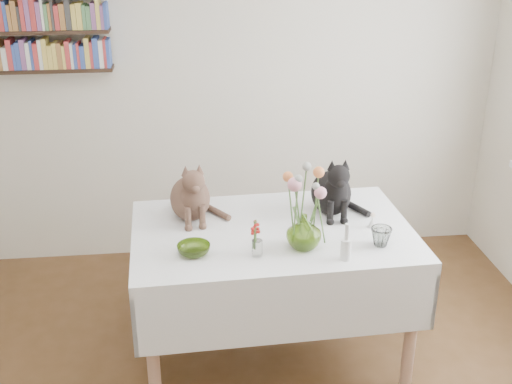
{
  "coord_description": "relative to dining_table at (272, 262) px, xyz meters",
  "views": [
    {
      "loc": [
        -0.14,
        -2.01,
        2.31
      ],
      "look_at": [
        0.18,
        0.87,
        1.05
      ],
      "focal_mm": 45.0,
      "sensor_mm": 36.0,
      "label": 1
    }
  ],
  "objects": [
    {
      "name": "room",
      "position": [
        -0.28,
        -0.97,
        0.66
      ],
      "size": [
        4.08,
        4.58,
        2.58
      ],
      "color": "brown",
      "rests_on": "ground"
    },
    {
      "name": "dining_table",
      "position": [
        0.0,
        0.0,
        0.0
      ],
      "size": [
        1.5,
        1.0,
        0.79
      ],
      "color": "white",
      "rests_on": "room"
    },
    {
      "name": "tabby_cat",
      "position": [
        -0.43,
        0.2,
        0.37
      ],
      "size": [
        0.28,
        0.34,
        0.36
      ],
      "primitive_type": null,
      "rotation": [
        0.0,
        0.0,
        0.16
      ],
      "color": "brown",
      "rests_on": "dining_table"
    },
    {
      "name": "black_cat",
      "position": [
        0.35,
        0.18,
        0.37
      ],
      "size": [
        0.25,
        0.31,
        0.36
      ],
      "primitive_type": null,
      "rotation": [
        0.0,
        0.0,
        0.03
      ],
      "color": "black",
      "rests_on": "dining_table"
    },
    {
      "name": "flower_vase",
      "position": [
        0.12,
        -0.22,
        0.28
      ],
      "size": [
        0.22,
        0.22,
        0.18
      ],
      "primitive_type": "imported",
      "rotation": [
        0.0,
        0.0,
        -0.32
      ],
      "color": "#87AC37",
      "rests_on": "dining_table"
    },
    {
      "name": "green_bowl",
      "position": [
        -0.42,
        -0.22,
        0.22
      ],
      "size": [
        0.2,
        0.2,
        0.05
      ],
      "primitive_type": "imported",
      "rotation": [
        0.0,
        0.0,
        0.27
      ],
      "color": "#87AC37",
      "rests_on": "dining_table"
    },
    {
      "name": "drinking_glass",
      "position": [
        0.51,
        -0.23,
        0.24
      ],
      "size": [
        0.11,
        0.11,
        0.1
      ],
      "primitive_type": "imported",
      "rotation": [
        0.0,
        0.0,
        0.08
      ],
      "color": "white",
      "rests_on": "dining_table"
    },
    {
      "name": "candlestick",
      "position": [
        0.3,
        -0.35,
        0.26
      ],
      "size": [
        0.05,
        0.05,
        0.19
      ],
      "color": "white",
      "rests_on": "dining_table"
    },
    {
      "name": "berry_jar",
      "position": [
        -0.11,
        -0.27,
        0.29
      ],
      "size": [
        0.05,
        0.05,
        0.21
      ],
      "color": "white",
      "rests_on": "dining_table"
    },
    {
      "name": "porcelain_figurine",
      "position": [
        0.53,
        -0.03,
        0.23
      ],
      "size": [
        0.04,
        0.04,
        0.08
      ],
      "color": "white",
      "rests_on": "dining_table"
    },
    {
      "name": "flower_bouquet",
      "position": [
        0.13,
        -0.21,
        0.53
      ],
      "size": [
        0.17,
        0.13,
        0.39
      ],
      "color": "#4C7233",
      "rests_on": "flower_vase"
    }
  ]
}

